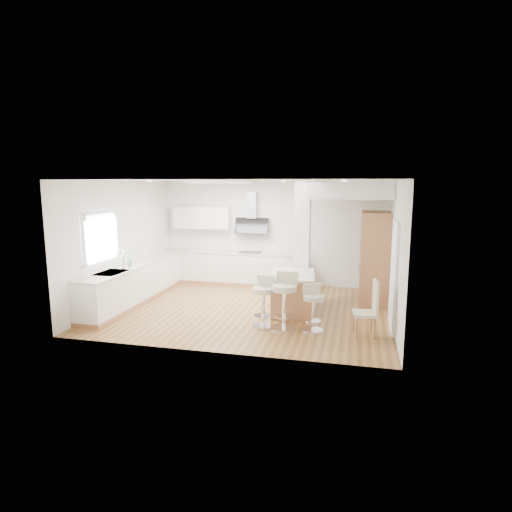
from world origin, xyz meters
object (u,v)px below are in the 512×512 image
(peninsula, at_px, (292,293))
(bar_stool_c, at_px, (313,305))
(dining_chair, at_px, (370,307))
(bar_stool_b, at_px, (285,297))
(bar_stool_a, at_px, (263,299))

(peninsula, bearing_deg, bar_stool_c, -69.97)
(bar_stool_c, relative_size, dining_chair, 0.84)
(peninsula, height_order, dining_chair, dining_chair)
(peninsula, xyz_separation_m, bar_stool_c, (0.55, -1.10, 0.07))
(peninsula, relative_size, bar_stool_b, 1.36)
(peninsula, height_order, bar_stool_c, peninsula)
(peninsula, relative_size, bar_stool_c, 1.68)
(dining_chair, bearing_deg, bar_stool_a, 168.30)
(peninsula, xyz_separation_m, bar_stool_b, (0.01, -1.09, 0.18))
(dining_chair, bearing_deg, peninsula, 134.64)
(bar_stool_c, bearing_deg, bar_stool_a, 155.75)
(bar_stool_b, bearing_deg, dining_chair, 5.61)
(bar_stool_c, xyz_separation_m, dining_chair, (1.03, -0.06, 0.06))
(bar_stool_b, relative_size, dining_chair, 1.04)
(bar_stool_b, bearing_deg, bar_stool_a, -173.68)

